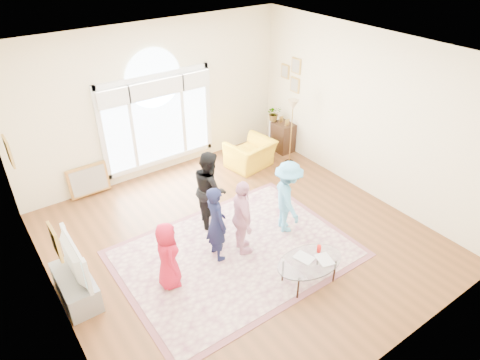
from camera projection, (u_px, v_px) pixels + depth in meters
ground at (240, 239)px, 7.54m from camera, size 6.00×6.00×0.00m
room_shell at (159, 106)px, 8.68m from camera, size 6.00×6.00×6.00m
area_rug at (236, 253)px, 7.20m from camera, size 3.60×2.60×0.02m
rug_border at (236, 254)px, 7.20m from camera, size 3.80×2.80×0.01m
tv_console at (76, 287)px, 6.28m from camera, size 0.45×1.00×0.42m
television at (69, 261)px, 6.02m from camera, size 0.17×1.04×0.60m
coffee_table at (310, 262)px, 6.46m from camera, size 1.15×0.80×0.54m
armchair at (250, 154)px, 9.55m from camera, size 1.08×0.98×0.62m
side_cabinet at (283, 137)px, 10.20m from camera, size 0.40×0.50×0.70m
floor_lamp at (293, 110)px, 9.21m from camera, size 0.27×0.27×1.51m
plant_pedestal at (273, 134)px, 10.35m from camera, size 0.20×0.20×0.70m
potted_plant at (274, 113)px, 10.07m from camera, size 0.42×0.39×0.37m
leaning_picture at (92, 195)px, 8.73m from camera, size 0.80×0.14×0.62m
child_red at (168, 255)px, 6.32m from camera, size 0.48×0.62×1.12m
child_navy at (216, 223)px, 6.80m from camera, size 0.35×0.51×1.33m
child_black at (210, 188)px, 7.58m from camera, size 0.75×0.84×1.43m
child_pink at (242, 218)px, 6.90m from camera, size 0.57×0.86×1.35m
child_blue at (288, 197)px, 7.41m from camera, size 0.80×1.00×1.36m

